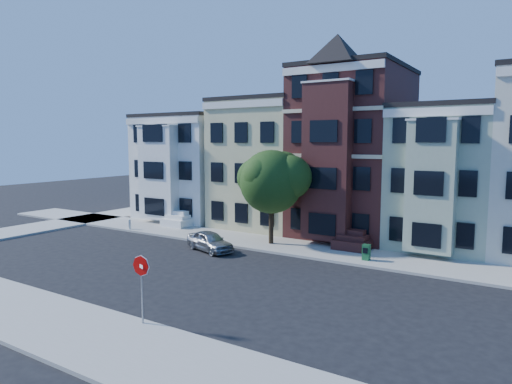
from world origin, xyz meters
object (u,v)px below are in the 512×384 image
Objects in this scene: newspaper_box at (366,252)px; stop_sign at (142,285)px; street_tree at (271,186)px; parked_car at (210,241)px; fire_hydrant at (130,225)px.

stop_sign is at bearing -107.11° from newspaper_box.
street_tree reaches higher than parked_car.
stop_sign is (2.70, -14.19, -2.39)m from street_tree.
street_tree is at bearing 121.18° from stop_sign.
newspaper_box is 0.31× the size of stop_sign.
street_tree reaches higher than stop_sign.
fire_hydrant is 0.21× the size of stop_sign.
parked_car is at bearing -10.94° from fire_hydrant.
fire_hydrant is at bearing -177.56° from newspaper_box.
newspaper_box is 14.06m from stop_sign.
parked_car is 4.10× the size of newspaper_box.
street_tree reaches higher than fire_hydrant.
stop_sign reaches higher than parked_car.
fire_hydrant is (-11.83, -1.59, -3.56)m from street_tree.
street_tree is 14.64m from stop_sign.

